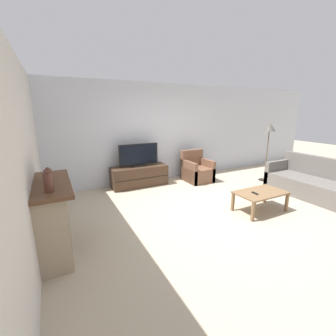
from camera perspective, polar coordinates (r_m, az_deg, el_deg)
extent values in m
plane|color=tan|center=(4.83, 11.40, -10.00)|extent=(24.00, 24.00, 0.00)
cube|color=silver|center=(6.47, -1.49, 8.89)|extent=(12.00, 0.06, 2.70)
cube|color=beige|center=(3.46, -32.35, 1.84)|extent=(0.06, 12.00, 2.70)
cube|color=tan|center=(3.60, -27.20, -11.56)|extent=(0.37, 1.21, 0.98)
cube|color=black|center=(3.65, -23.98, -12.90)|extent=(0.01, 0.66, 0.54)
cube|color=orange|center=(3.72, -23.71, -14.94)|extent=(0.01, 0.46, 0.11)
cube|color=brown|center=(3.42, -27.68, -3.66)|extent=(0.49, 1.33, 0.05)
cylinder|color=#512D23|center=(3.00, -28.13, -3.24)|extent=(0.10, 0.10, 0.23)
sphere|color=#512D23|center=(2.97, -28.41, -0.94)|extent=(0.06, 0.06, 0.06)
cylinder|color=#512D23|center=(3.29, -28.09, -2.07)|extent=(0.09, 0.09, 0.20)
sphere|color=#512D23|center=(3.26, -28.32, -0.24)|extent=(0.05, 0.05, 0.05)
cube|color=brown|center=(3.52, -28.04, -1.51)|extent=(0.07, 0.11, 0.15)
cylinder|color=white|center=(3.52, -27.45, -1.27)|extent=(0.00, 0.08, 0.08)
cube|color=#422D1E|center=(6.06, -7.25, -2.03)|extent=(1.48, 0.51, 0.54)
cube|color=black|center=(5.83, -6.36, -2.67)|extent=(1.45, 0.01, 0.01)
cube|color=black|center=(5.98, -7.34, 0.63)|extent=(0.37, 0.18, 0.04)
cube|color=black|center=(5.92, -7.43, 3.44)|extent=(1.06, 0.03, 0.56)
cube|color=black|center=(5.91, -7.38, 3.42)|extent=(0.98, 0.01, 0.50)
cube|color=brown|center=(6.50, 7.47, -1.55)|extent=(0.70, 0.76, 0.40)
cube|color=brown|center=(6.64, 6.07, 2.68)|extent=(0.70, 0.14, 0.46)
cube|color=brown|center=(6.31, 5.25, -0.99)|extent=(0.10, 0.76, 0.61)
cube|color=brown|center=(6.64, 9.63, -0.35)|extent=(0.10, 0.76, 0.61)
cube|color=brown|center=(4.84, 22.48, -5.79)|extent=(1.02, 0.60, 0.03)
cube|color=brown|center=(4.43, 20.79, -10.34)|extent=(0.05, 0.05, 0.37)
cube|color=brown|center=(5.13, 27.91, -7.71)|extent=(0.05, 0.05, 0.37)
cube|color=brown|center=(4.75, 16.14, -8.24)|extent=(0.05, 0.05, 0.37)
cube|color=brown|center=(5.41, 23.45, -6.09)|extent=(0.05, 0.05, 0.37)
cube|color=black|center=(4.69, 21.21, -5.98)|extent=(0.06, 0.15, 0.02)
cube|color=#66605B|center=(6.26, 33.04, -4.35)|extent=(0.91, 2.06, 0.42)
cube|color=#66605B|center=(6.47, 35.24, 0.03)|extent=(0.16, 2.06, 0.48)
cube|color=#66605B|center=(6.72, 26.09, -1.13)|extent=(0.91, 0.11, 0.68)
cylinder|color=black|center=(7.12, 23.17, -2.80)|extent=(0.30, 0.30, 0.01)
cylinder|color=brown|center=(6.96, 23.75, 2.82)|extent=(0.03, 0.03, 1.41)
cone|color=#4C4742|center=(6.86, 24.44, 9.50)|extent=(0.33, 0.33, 0.22)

